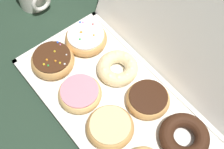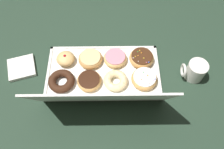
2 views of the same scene
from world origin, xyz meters
name	(u,v)px [view 1 (image 1 of 2)]	position (x,y,z in m)	size (l,w,h in m)	color
ground_plane	(113,101)	(0.00, 0.00, 0.00)	(3.00, 3.00, 0.00)	#233828
donut_box	(113,100)	(0.00, 0.00, 0.01)	(0.53, 0.28, 0.01)	white
box_lid_open	(177,28)	(0.00, 0.20, 0.14)	(0.53, 0.30, 0.01)	white
sprinkle_donut_0	(53,60)	(-0.18, -0.06, 0.03)	(0.12, 0.12, 0.04)	tan
pink_frosted_donut_1	(80,94)	(-0.06, -0.06, 0.03)	(0.11, 0.11, 0.04)	#E5B770
glazed_ring_donut_2	(110,127)	(0.06, -0.06, 0.03)	(0.12, 0.12, 0.04)	tan
sprinkle_donut_4	(86,38)	(-0.19, 0.06, 0.03)	(0.12, 0.12, 0.04)	tan
cruller_donut_5	(118,68)	(-0.06, 0.06, 0.03)	(0.11, 0.11, 0.04)	beige
chocolate_frosted_donut_6	(148,99)	(0.06, 0.06, 0.03)	(0.11, 0.11, 0.04)	tan
chocolate_cake_ring_donut_7	(184,137)	(0.19, 0.06, 0.03)	(0.12, 0.12, 0.04)	#381E11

